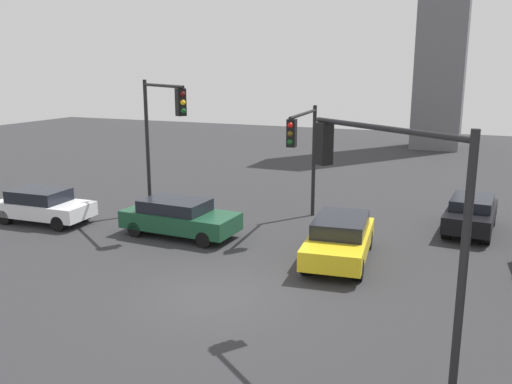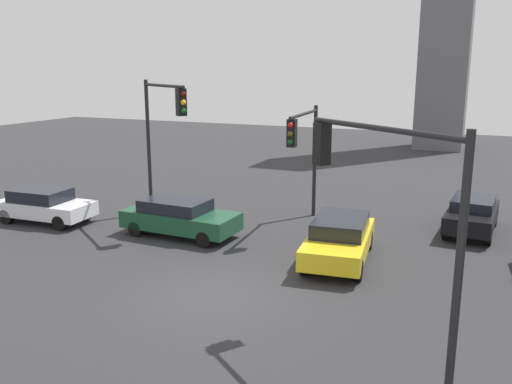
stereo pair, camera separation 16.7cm
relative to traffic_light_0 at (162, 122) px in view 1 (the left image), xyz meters
name	(u,v)px [view 1 (the left image)]	position (x,y,z in m)	size (l,w,h in m)	color
ground_plane	(213,296)	(5.23, -5.82, -4.18)	(86.91, 86.91, 0.00)	#2D2D30
traffic_light_0	(162,122)	(0.00, 0.00, 0.00)	(3.31, 2.39, 5.81)	black
traffic_light_1	(385,188)	(10.10, -7.34, -0.33)	(3.67, 2.80, 5.29)	black
traffic_light_2	(303,142)	(5.42, 1.60, -0.72)	(0.51, 4.05, 4.76)	black
car_1	(340,238)	(7.77, -1.55, -3.42)	(2.36, 4.67, 1.44)	yellow
car_2	(471,213)	(11.70, 3.62, -3.45)	(1.96, 4.11, 1.35)	black
car_3	(43,205)	(-4.70, -1.94, -3.46)	(4.09, 2.00, 1.39)	silver
car_4	(179,217)	(1.46, -1.32, -3.44)	(4.49, 2.00, 1.41)	#19472D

